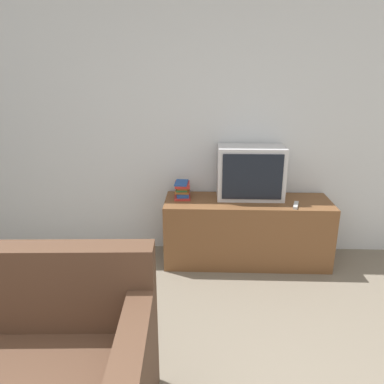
{
  "coord_description": "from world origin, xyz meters",
  "views": [
    {
      "loc": [
        0.45,
        -0.74,
        1.87
      ],
      "look_at": [
        0.33,
        2.41,
        0.83
      ],
      "focal_mm": 35.0,
      "sensor_mm": 36.0,
      "label": 1
    }
  ],
  "objects_px": {
    "tv_stand": "(246,231)",
    "book_stack": "(182,190)",
    "television": "(250,172)",
    "remote_on_stand": "(296,205)"
  },
  "relations": [
    {
      "from": "tv_stand",
      "to": "book_stack",
      "type": "height_order",
      "value": "book_stack"
    },
    {
      "from": "tv_stand",
      "to": "book_stack",
      "type": "relative_size",
      "value": 7.23
    },
    {
      "from": "tv_stand",
      "to": "remote_on_stand",
      "type": "bearing_deg",
      "value": -19.14
    },
    {
      "from": "book_stack",
      "to": "remote_on_stand",
      "type": "xyz_separation_m",
      "value": [
        1.08,
        -0.21,
        -0.07
      ]
    },
    {
      "from": "tv_stand",
      "to": "remote_on_stand",
      "type": "relative_size",
      "value": 9.01
    },
    {
      "from": "television",
      "to": "book_stack",
      "type": "relative_size",
      "value": 2.88
    },
    {
      "from": "remote_on_stand",
      "to": "tv_stand",
      "type": "bearing_deg",
      "value": 160.86
    },
    {
      "from": "television",
      "to": "book_stack",
      "type": "height_order",
      "value": "television"
    },
    {
      "from": "book_stack",
      "to": "remote_on_stand",
      "type": "height_order",
      "value": "book_stack"
    },
    {
      "from": "tv_stand",
      "to": "television",
      "type": "relative_size",
      "value": 2.51
    }
  ]
}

